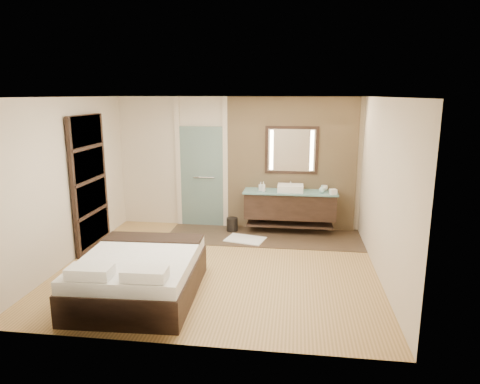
# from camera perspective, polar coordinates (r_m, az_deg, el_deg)

# --- Properties ---
(floor) EXTENTS (5.00, 5.00, 0.00)m
(floor) POSITION_cam_1_polar(r_m,az_deg,el_deg) (7.08, -2.80, -9.90)
(floor) COLOR olive
(floor) RESTS_ON ground
(tile_strip) EXTENTS (3.80, 1.30, 0.01)m
(tile_strip) POSITION_cam_1_polar(r_m,az_deg,el_deg) (8.49, 3.14, -5.91)
(tile_strip) COLOR #3B2C20
(tile_strip) RESTS_ON floor
(stone_wall) EXTENTS (2.60, 0.08, 2.70)m
(stone_wall) POSITION_cam_1_polar(r_m,az_deg,el_deg) (8.74, 6.84, 3.65)
(stone_wall) COLOR tan
(stone_wall) RESTS_ON floor
(vanity) EXTENTS (1.85, 0.55, 0.88)m
(vanity) POSITION_cam_1_polar(r_m,az_deg,el_deg) (8.61, 6.68, -1.72)
(vanity) COLOR black
(vanity) RESTS_ON stone_wall
(mirror_unit) EXTENTS (1.06, 0.04, 0.96)m
(mirror_unit) POSITION_cam_1_polar(r_m,az_deg,el_deg) (8.64, 6.89, 5.55)
(mirror_unit) COLOR black
(mirror_unit) RESTS_ON stone_wall
(frosted_door) EXTENTS (1.10, 0.12, 2.70)m
(frosted_door) POSITION_cam_1_polar(r_m,az_deg,el_deg) (8.98, -5.09, 2.60)
(frosted_door) COLOR #9EC7C0
(frosted_door) RESTS_ON floor
(shoji_partition) EXTENTS (0.06, 1.20, 2.40)m
(shoji_partition) POSITION_cam_1_polar(r_m,az_deg,el_deg) (8.04, -19.38, 1.18)
(shoji_partition) COLOR black
(shoji_partition) RESTS_ON floor
(bed) EXTENTS (1.61, 1.98, 0.74)m
(bed) POSITION_cam_1_polar(r_m,az_deg,el_deg) (6.16, -13.27, -10.74)
(bed) COLOR black
(bed) RESTS_ON floor
(bath_mat) EXTENTS (0.82, 0.66, 0.02)m
(bath_mat) POSITION_cam_1_polar(r_m,az_deg,el_deg) (8.27, 0.70, -6.32)
(bath_mat) COLOR white
(bath_mat) RESTS_ON floor
(waste_bin) EXTENTS (0.27, 0.27, 0.28)m
(waste_bin) POSITION_cam_1_polar(r_m,az_deg,el_deg) (8.75, -1.06, -4.37)
(waste_bin) COLOR black
(waste_bin) RESTS_ON floor
(tissue_box) EXTENTS (0.15, 0.15, 0.10)m
(tissue_box) POSITION_cam_1_polar(r_m,az_deg,el_deg) (8.39, 12.32, 0.03)
(tissue_box) COLOR silver
(tissue_box) RESTS_ON vanity
(soap_bottle_a) EXTENTS (0.09, 0.09, 0.20)m
(soap_bottle_a) POSITION_cam_1_polar(r_m,az_deg,el_deg) (8.42, 3.14, 0.71)
(soap_bottle_a) COLOR silver
(soap_bottle_a) RESTS_ON vanity
(soap_bottle_b) EXTENTS (0.09, 0.09, 0.17)m
(soap_bottle_b) POSITION_cam_1_polar(r_m,az_deg,el_deg) (8.52, 2.77, 0.76)
(soap_bottle_b) COLOR #B2B2B2
(soap_bottle_b) RESTS_ON vanity
(soap_bottle_c) EXTENTS (0.12, 0.12, 0.15)m
(soap_bottle_c) POSITION_cam_1_polar(r_m,az_deg,el_deg) (8.49, 10.87, 0.42)
(soap_bottle_c) COLOR #A6D1CB
(soap_bottle_c) RESTS_ON vanity
(cup) EXTENTS (0.16, 0.16, 0.11)m
(cup) POSITION_cam_1_polar(r_m,az_deg,el_deg) (8.66, 11.16, 0.50)
(cup) COLOR white
(cup) RESTS_ON vanity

